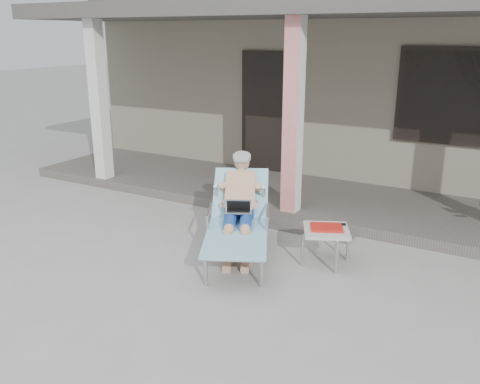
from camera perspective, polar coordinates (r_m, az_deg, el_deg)
The scene contains 7 objects.
ground at distance 5.53m, azimuth -3.55°, elevation -10.01°, with size 60.00×60.00×0.00m, color #9E9E99.
house at distance 10.97m, azimuth 15.33°, elevation 12.26°, with size 10.40×5.40×3.30m.
porch_deck at distance 7.99m, azimuth 8.11°, elevation -0.75°, with size 10.00×2.00×0.15m, color #605B56.
porch_overhang at distance 7.55m, azimuth 8.88°, elevation 19.10°, with size 10.00×2.30×2.85m.
porch_step at distance 7.00m, azimuth 4.65°, elevation -3.61°, with size 2.00×0.30×0.07m, color #605B56.
lounger at distance 5.95m, azimuth -0.15°, elevation -0.37°, with size 1.37×1.86×1.18m.
side_table at distance 5.86m, azimuth 9.68°, elevation -4.46°, with size 0.67×0.67×0.45m.
Camera 1 is at (2.68, -4.11, 2.54)m, focal length 38.00 mm.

